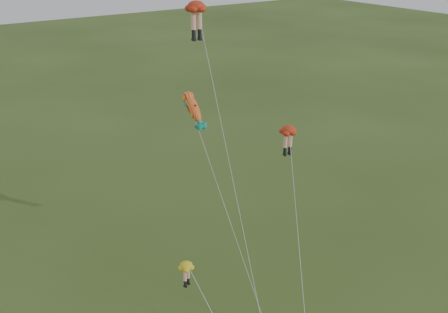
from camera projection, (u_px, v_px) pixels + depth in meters
legs_kite_red_high at (197, 13)px, 36.43m from camera, size 4.30×14.71×21.20m
legs_kite_red_mid at (289, 135)px, 38.25m from camera, size 6.70×10.48×12.21m
legs_kite_yellow at (190, 274)px, 28.16m from camera, size 2.97×5.12×8.76m
fish_kite at (193, 109)px, 35.16m from camera, size 0.91×10.62×15.65m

